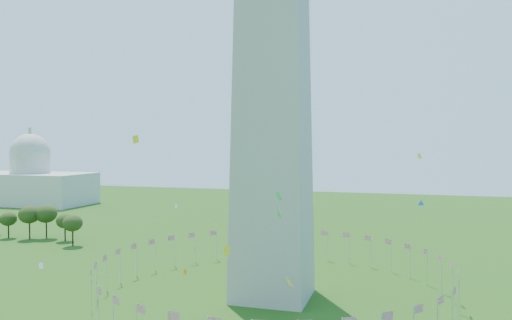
{
  "coord_description": "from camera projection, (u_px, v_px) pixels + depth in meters",
  "views": [
    {
      "loc": [
        28.77,
        -60.51,
        35.75
      ],
      "look_at": [
        0.4,
        35.0,
        32.27
      ],
      "focal_mm": 35.0,
      "sensor_mm": 36.0,
      "label": 1
    }
  ],
  "objects": [
    {
      "name": "kites_aloft",
      "position": [
        316.0,
        248.0,
        83.5
      ],
      "size": [
        117.99,
        79.04,
        32.78
      ],
      "color": "green",
      "rests_on": "ground"
    },
    {
      "name": "tree_line_west",
      "position": [
        25.0,
        224.0,
        184.02
      ],
      "size": [
        55.64,
        16.1,
        12.29
      ],
      "color": "#364E1A",
      "rests_on": "ground"
    },
    {
      "name": "capitol_building",
      "position": [
        30.0,
        164.0,
        290.26
      ],
      "size": [
        70.0,
        35.0,
        46.0
      ],
      "primitive_type": null,
      "color": "beige",
      "rests_on": "ground"
    },
    {
      "name": "flag_ring",
      "position": [
        273.0,
        278.0,
        115.15
      ],
      "size": [
        80.24,
        80.24,
        9.0
      ],
      "color": "silver",
      "rests_on": "ground"
    }
  ]
}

